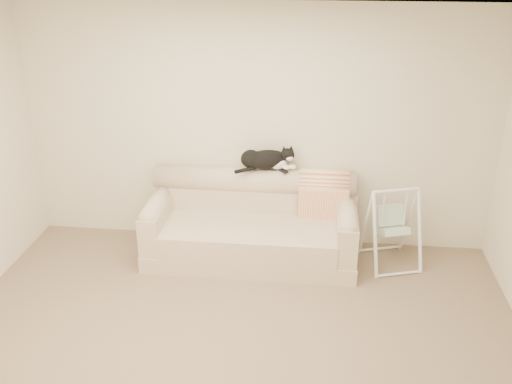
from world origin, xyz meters
TOP-DOWN VIEW (x-y plane):
  - ground_plane at (0.00, 0.00)m, footprint 5.00×5.00m
  - room_shell at (0.00, 0.00)m, footprint 5.04×4.04m
  - sofa at (-0.02, 1.62)m, footprint 2.20×0.93m
  - remote_a at (0.14, 1.86)m, footprint 0.18×0.05m
  - remote_b at (0.28, 1.84)m, footprint 0.15×0.16m
  - tuxedo_cat at (0.11, 1.85)m, footprint 0.64×0.40m
  - throw_blanket at (0.73, 1.84)m, footprint 0.52×0.38m
  - baby_swing at (1.45, 1.61)m, footprint 0.66×0.68m

SIDE VIEW (x-z plane):
  - ground_plane at x=0.00m, z-range 0.00..0.00m
  - sofa at x=-0.02m, z-range -0.10..0.80m
  - baby_swing at x=1.45m, z-range 0.00..0.86m
  - throw_blanket at x=0.73m, z-range 0.44..1.01m
  - remote_b at x=0.28m, z-range 0.90..0.92m
  - remote_a at x=0.14m, z-range 0.90..0.92m
  - tuxedo_cat at x=0.11m, z-range 0.89..1.15m
  - room_shell at x=0.00m, z-range 0.23..2.83m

